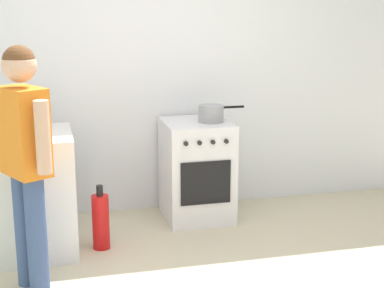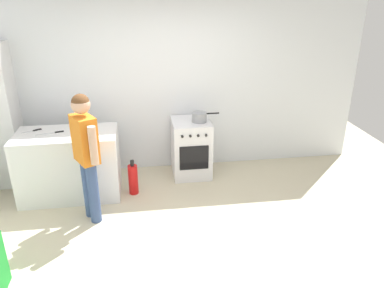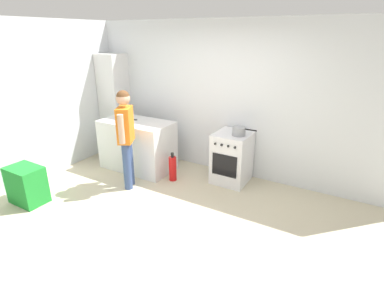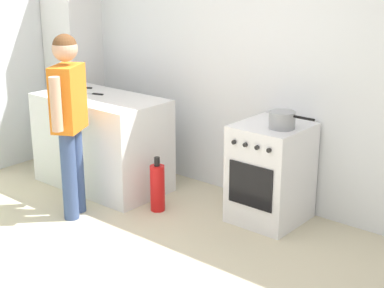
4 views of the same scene
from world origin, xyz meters
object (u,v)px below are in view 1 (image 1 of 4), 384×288
object	(u,v)px
oven_left	(196,170)
pot	(211,114)
person	(25,150)
fire_extinguisher	(101,221)

from	to	relation	value
oven_left	pot	distance (m)	0.51
person	pot	bearing A→B (deg)	33.21
oven_left	fire_extinguisher	xyz separation A→B (m)	(-0.87, -0.48, -0.21)
pot	oven_left	bearing A→B (deg)	157.69
pot	person	bearing A→B (deg)	-146.79
pot	person	distance (m)	1.77
person	oven_left	bearing A→B (deg)	36.67
oven_left	person	xyz separation A→B (m)	(-1.36, -1.01, 0.51)
fire_extinguisher	person	bearing A→B (deg)	-132.56
oven_left	person	distance (m)	1.77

